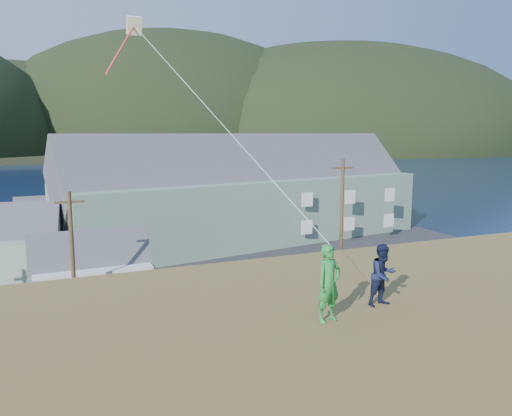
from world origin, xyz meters
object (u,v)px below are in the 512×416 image
at_px(shed_palegreen_far, 66,223).
at_px(kite_flyer_navy, 383,275).
at_px(lodge, 249,192).
at_px(shed_white, 91,272).
at_px(wharf, 44,221).
at_px(kite_flyer_green, 329,283).

height_order(shed_palegreen_far, kite_flyer_navy, kite_flyer_navy).
bearing_deg(lodge, shed_palegreen_far, 156.11).
bearing_deg(shed_white, shed_palegreen_far, 90.87).
xyz_separation_m(wharf, shed_white, (3.11, -34.22, 1.90)).
xyz_separation_m(wharf, shed_palegreen_far, (2.27, -14.53, 1.99)).
height_order(lodge, shed_palegreen_far, lodge).
height_order(lodge, shed_white, lodge).
xyz_separation_m(wharf, kite_flyer_navy, (8.37, -58.01, 7.53)).
distance_m(lodge, kite_flyer_green, 41.87).
bearing_deg(kite_flyer_navy, shed_palegreen_far, 90.76).
distance_m(shed_white, kite_flyer_navy, 25.01).
relative_size(shed_palegreen_far, kite_flyer_navy, 6.31).
bearing_deg(kite_flyer_green, shed_palegreen_far, 81.69).
distance_m(shed_palegreen_far, kite_flyer_green, 44.46).
distance_m(wharf, kite_flyer_navy, 59.10).
bearing_deg(kite_flyer_green, wharf, 82.51).
height_order(lodge, kite_flyer_green, lodge).
relative_size(shed_palegreen_far, kite_flyer_green, 5.50).
height_order(wharf, shed_palegreen_far, shed_palegreen_far).
relative_size(wharf, kite_flyer_green, 14.51).
height_order(wharf, shed_white, shed_white).
bearing_deg(wharf, shed_white, -84.81).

